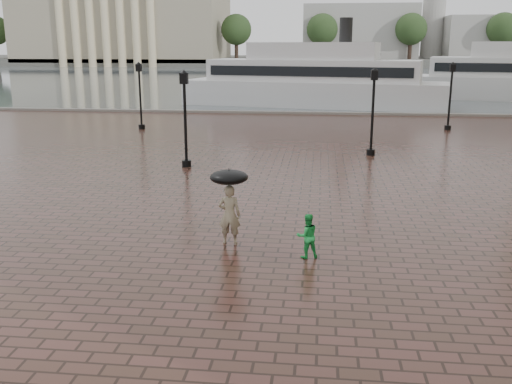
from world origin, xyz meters
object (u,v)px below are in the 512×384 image
(adult_pedestrian, at_px, (229,215))
(child_pedestrian, at_px, (307,236))
(ferry_near, at_px, (313,80))
(street_lamps, at_px, (290,103))

(adult_pedestrian, xyz_separation_m, child_pedestrian, (2.28, -0.85, -0.27))
(adult_pedestrian, distance_m, ferry_near, 39.21)
(street_lamps, xyz_separation_m, child_pedestrian, (1.56, -18.93, -1.70))
(adult_pedestrian, xyz_separation_m, ferry_near, (1.72, 39.14, 1.52))
(child_pedestrian, bearing_deg, street_lamps, -103.88)
(street_lamps, xyz_separation_m, adult_pedestrian, (-0.72, -18.08, -1.44))
(child_pedestrian, distance_m, ferry_near, 40.03)
(child_pedestrian, bearing_deg, adult_pedestrian, -39.08)
(street_lamps, distance_m, ferry_near, 21.08)
(street_lamps, bearing_deg, ferry_near, 87.28)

